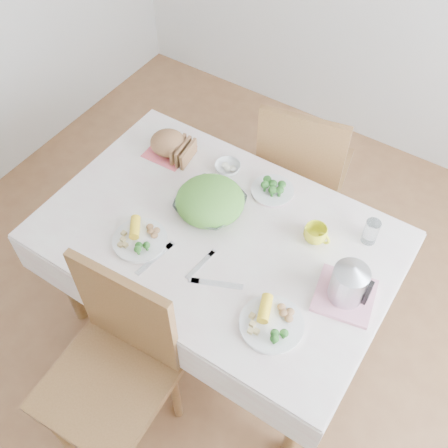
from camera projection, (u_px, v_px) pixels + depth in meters
The scene contains 19 objects.
floor at pixel (219, 318), 2.85m from camera, with size 3.60×3.60×0.00m, color brown.
dining_table at pixel (218, 282), 2.55m from camera, with size 1.40×0.90×0.75m, color brown.
tablecloth at pixel (218, 234), 2.26m from camera, with size 1.50×1.00×0.01m, color #F2DED3.
chair_near at pixel (107, 391), 2.12m from camera, with size 0.47×0.47×1.03m, color brown.
chair_far at pixel (304, 171), 2.90m from camera, with size 0.45×0.45×1.01m, color brown.
salad_bowl at pixel (210, 205), 2.31m from camera, with size 0.29×0.29×0.07m, color white.
dinner_plate_left at pixel (140, 240), 2.22m from camera, with size 0.23×0.23×0.02m, color white.
dinner_plate_right at pixel (271, 324), 1.97m from camera, with size 0.25×0.25×0.02m, color white.
broccoli_plate at pixel (272, 191), 2.39m from camera, with size 0.20×0.20×0.02m, color beige.
napkin at pixel (169, 151), 2.57m from camera, with size 0.20×0.20×0.00m, color #E75B65.
bread_loaf at pixel (168, 143), 2.52m from camera, with size 0.18×0.17×0.11m, color brown.
fruit_bowl at pixel (228, 168), 2.47m from camera, with size 0.12×0.12×0.04m, color white.
yellow_mug at pixel (315, 234), 2.20m from camera, with size 0.10×0.10×0.08m, color yellow.
glass_tumbler at pixel (371, 231), 2.18m from camera, with size 0.06×0.06×0.12m, color white.
pink_tray at pixel (344, 296), 2.05m from camera, with size 0.23×0.23×0.02m, color #CE7D90.
electric_kettle at pixel (350, 280), 1.96m from camera, with size 0.14×0.14×0.19m, color #B2B5BA.
fork_left at pixel (154, 259), 2.17m from camera, with size 0.02×0.20×0.00m, color silver.
fork_right at pixel (200, 265), 2.15m from camera, with size 0.02×0.17×0.00m, color silver.
knife at pixel (217, 284), 2.09m from camera, with size 0.02×0.21×0.00m, color silver.
Camera 1 is at (0.77, -1.13, 2.55)m, focal length 42.00 mm.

